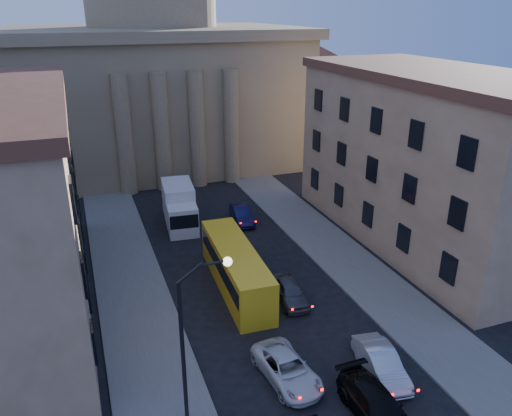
{
  "coord_description": "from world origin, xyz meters",
  "views": [
    {
      "loc": [
        -10.92,
        -11.2,
        19.29
      ],
      "look_at": [
        -0.95,
        15.8,
        7.67
      ],
      "focal_mm": 35.0,
      "sensor_mm": 36.0,
      "label": 1
    }
  ],
  "objects_px": {
    "city_bus": "(236,267)",
    "box_truck": "(180,207)",
    "car_right_near": "(381,363)",
    "street_lamp": "(193,331)"
  },
  "relations": [
    {
      "from": "car_right_near",
      "to": "city_bus",
      "type": "bearing_deg",
      "value": 119.55
    },
    {
      "from": "car_right_near",
      "to": "city_bus",
      "type": "distance_m",
      "value": 12.72
    },
    {
      "from": "street_lamp",
      "to": "city_bus",
      "type": "xyz_separation_m",
      "value": [
        5.78,
        11.39,
        -3.57
      ]
    },
    {
      "from": "box_truck",
      "to": "city_bus",
      "type": "bearing_deg",
      "value": -78.23
    },
    {
      "from": "car_right_near",
      "to": "box_truck",
      "type": "height_order",
      "value": "box_truck"
    },
    {
      "from": "city_bus",
      "to": "box_truck",
      "type": "xyz_separation_m",
      "value": [
        -1.38,
        12.82,
        0.08
      ]
    },
    {
      "from": "car_right_near",
      "to": "box_truck",
      "type": "relative_size",
      "value": 0.67
    },
    {
      "from": "street_lamp",
      "to": "box_truck",
      "type": "bearing_deg",
      "value": 79.7
    },
    {
      "from": "street_lamp",
      "to": "car_right_near",
      "type": "height_order",
      "value": "street_lamp"
    },
    {
      "from": "street_lamp",
      "to": "box_truck",
      "type": "relative_size",
      "value": 1.24
    }
  ]
}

